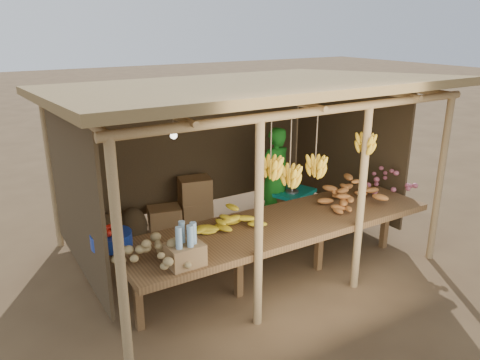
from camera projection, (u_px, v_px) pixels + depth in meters
ground at (240, 251)px, 6.53m from camera, size 60.00×60.00×0.00m
stall_structure at (238, 114)px, 5.97m from camera, size 4.70×3.50×2.43m
counter at (282, 227)px, 5.53m from camera, size 3.90×1.05×0.80m
potato_heap at (158, 249)px, 4.44m from camera, size 0.89×0.53×0.36m
sweet_potato_heap at (355, 190)px, 6.04m from camera, size 1.01×0.79×0.35m
onion_heap at (389, 179)px, 6.47m from camera, size 0.81×0.54×0.35m
banana_pile at (231, 215)px, 5.26m from camera, size 0.73×0.53×0.35m
tomato_basin at (111, 238)px, 4.89m from camera, size 0.43×0.43×0.23m
bottle_box at (185, 249)px, 4.48m from camera, size 0.35×0.28×0.44m
vendor at (274, 178)px, 7.12m from camera, size 0.60×0.43×1.57m
tarp_crate at (290, 207)px, 7.28m from camera, size 0.79×0.73×0.77m
carton_stack at (185, 207)px, 7.21m from camera, size 1.06×0.46×0.76m
burlap_sacks at (120, 226)px, 6.72m from camera, size 0.82×0.43×0.58m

